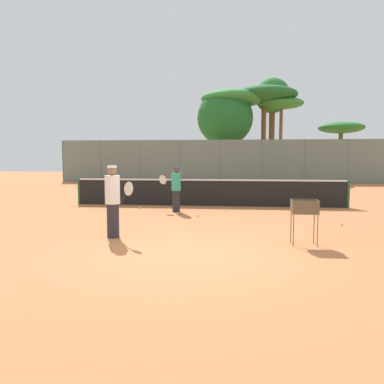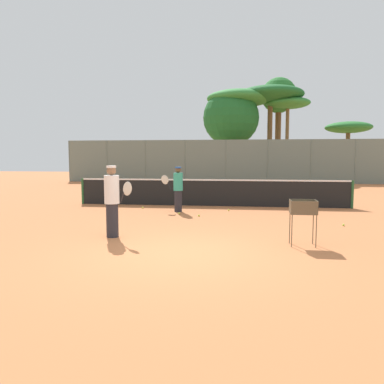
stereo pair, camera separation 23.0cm
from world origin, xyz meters
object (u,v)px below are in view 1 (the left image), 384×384
object	(u,v)px
player_white_outfit	(113,200)
tennis_net	(209,192)
player_red_cap	(176,188)
ball_cart	(304,210)

from	to	relation	value
player_white_outfit	tennis_net	bearing A→B (deg)	101.46
player_red_cap	ball_cart	size ratio (longest dim) A/B	1.59
player_white_outfit	player_red_cap	xyz separation A→B (m)	(0.86, 4.42, -0.07)
tennis_net	player_white_outfit	world-z (taller)	player_white_outfit
player_red_cap	player_white_outfit	bearing A→B (deg)	92.99
tennis_net	ball_cart	size ratio (longest dim) A/B	10.74
player_red_cap	ball_cart	xyz separation A→B (m)	(3.57, -4.73, -0.06)
player_red_cap	ball_cart	distance (m)	5.93
ball_cart	tennis_net	bearing A→B (deg)	111.32
tennis_net	ball_cart	distance (m)	6.92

